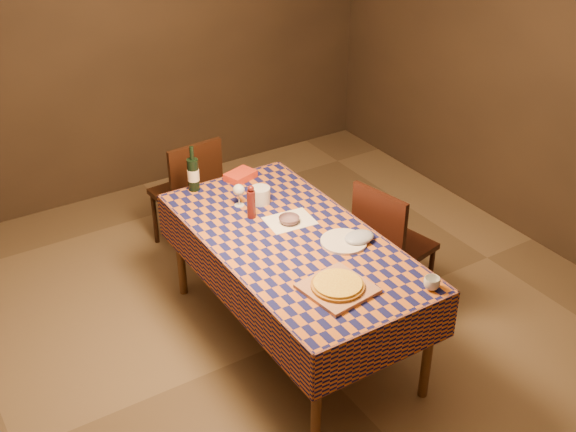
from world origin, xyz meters
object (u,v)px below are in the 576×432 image
(bowl, at_px, (289,220))
(chair_far, at_px, (190,190))
(pizza, at_px, (338,285))
(chair_right, at_px, (388,241))
(cutting_board, at_px, (337,288))
(white_plate, at_px, (344,242))
(dining_table, at_px, (292,249))
(wine_bottle, at_px, (193,174))

(bowl, bearing_deg, chair_far, 97.70)
(pizza, height_order, chair_right, chair_right)
(cutting_board, bearing_deg, white_plate, 49.90)
(dining_table, distance_m, cutting_board, 0.57)
(bowl, relative_size, chair_far, 0.14)
(cutting_board, relative_size, chair_far, 0.36)
(dining_table, relative_size, bowl, 14.31)
(wine_bottle, bearing_deg, cutting_board, -83.76)
(dining_table, relative_size, chair_right, 1.98)
(cutting_board, distance_m, chair_far, 1.87)
(chair_far, bearing_deg, wine_bottle, -109.45)
(chair_right, bearing_deg, dining_table, 177.17)
(white_plate, distance_m, chair_right, 0.57)
(dining_table, distance_m, wine_bottle, 0.91)
(wine_bottle, distance_m, chair_right, 1.35)
(pizza, bearing_deg, dining_table, 82.67)
(dining_table, xyz_separation_m, chair_far, (-0.07, 1.29, -0.17))
(pizza, xyz_separation_m, white_plate, (0.30, 0.36, -0.03))
(cutting_board, xyz_separation_m, white_plate, (0.30, 0.36, -0.00))
(chair_far, distance_m, chair_right, 1.55)
(dining_table, xyz_separation_m, pizza, (-0.07, -0.56, 0.11))
(white_plate, bearing_deg, pizza, -130.10)
(wine_bottle, relative_size, white_plate, 1.14)
(white_plate, xyz_separation_m, chair_far, (-0.31, 1.49, -0.26))
(cutting_board, bearing_deg, dining_table, 82.67)
(chair_far, bearing_deg, pizza, -89.92)
(cutting_board, height_order, pizza, pizza)
(chair_far, bearing_deg, bowl, -82.30)
(bowl, bearing_deg, pizza, -101.77)
(bowl, xyz_separation_m, wine_bottle, (-0.31, 0.70, 0.10))
(cutting_board, bearing_deg, wine_bottle, 96.24)
(dining_table, height_order, chair_right, chair_right)
(wine_bottle, height_order, white_plate, wine_bottle)
(cutting_board, bearing_deg, chair_right, 33.51)
(dining_table, height_order, bowl, bowl)
(chair_far, bearing_deg, white_plate, -78.43)
(bowl, bearing_deg, white_plate, -67.08)
(pizza, xyz_separation_m, bowl, (0.15, 0.72, -0.01))
(dining_table, distance_m, pizza, 0.57)
(dining_table, height_order, chair_far, chair_far)
(pizza, bearing_deg, bowl, 78.23)
(white_plate, bearing_deg, bowl, 112.92)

